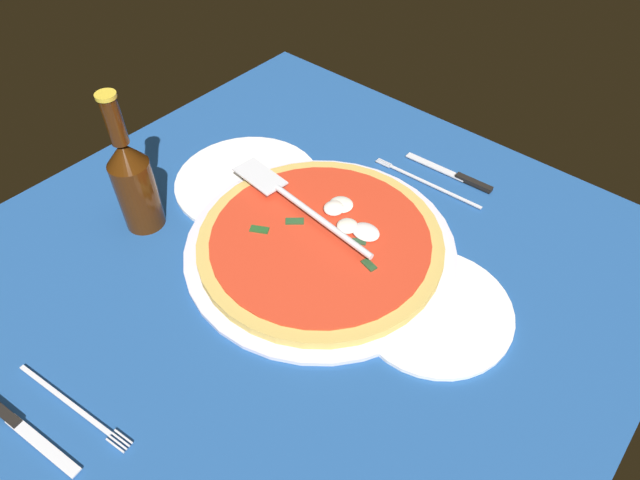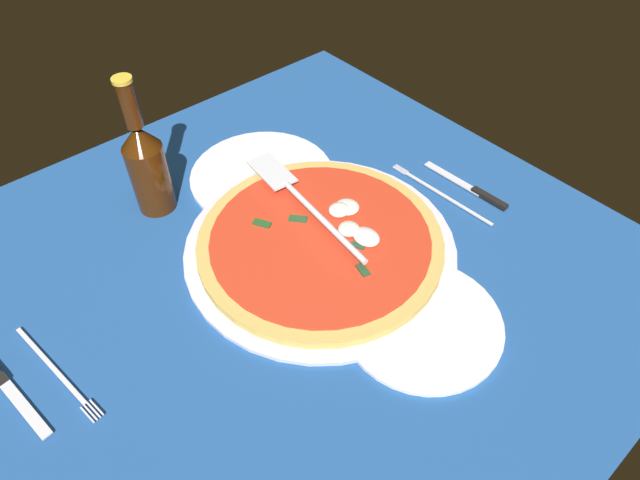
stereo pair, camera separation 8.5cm
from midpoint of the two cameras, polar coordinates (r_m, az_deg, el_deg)
name	(u,v)px [view 2 (the right image)]	position (r cm, az deg, el deg)	size (l,w,h in cm)	color
ground_plane	(296,267)	(84.96, 0.28, -3.00)	(97.66, 97.66, 0.80)	#1E4B8B
checker_pattern	(295,265)	(84.62, 0.28, -2.80)	(97.66, 97.66, 0.10)	silver
pizza_pan	(320,247)	(86.60, 2.82, -0.84)	(43.18, 43.18, 1.02)	silver
dinner_plate_left	(262,175)	(99.61, -3.68, 6.67)	(25.93, 25.93, 1.00)	white
dinner_plate_right	(422,322)	(79.53, 13.70, -8.57)	(22.87, 22.87, 1.00)	white
pizza	(321,240)	(85.64, 2.94, -0.17)	(38.90, 38.90, 3.11)	tan
pizza_server	(302,200)	(88.38, 0.90, 4.05)	(30.88, 6.04, 1.00)	silver
place_setting_near	(31,380)	(80.04, -25.40, -13.30)	(22.05, 14.40, 1.40)	white
place_setting_far	(457,193)	(100.09, 16.61, 4.64)	(21.52, 11.71, 1.40)	white
beer_bottle	(147,165)	(90.99, -15.21, 7.54)	(6.39, 6.39, 24.64)	#3A1C06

